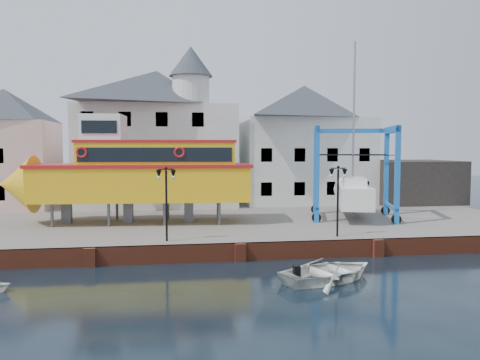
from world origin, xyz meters
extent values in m
plane|color=black|center=(0.00, 0.00, 0.00)|extent=(140.00, 140.00, 0.00)
cube|color=#5F5D5B|center=(0.00, 11.00, 0.50)|extent=(44.00, 22.00, 1.00)
cube|color=brown|center=(0.00, 0.12, 0.50)|extent=(44.00, 0.25, 1.00)
cube|color=brown|center=(-8.00, -0.05, 0.50)|extent=(0.60, 0.36, 1.00)
cube|color=brown|center=(0.00, -0.05, 0.50)|extent=(0.60, 0.36, 1.00)
cube|color=brown|center=(8.00, -0.05, 0.50)|extent=(0.60, 0.36, 1.00)
cube|color=beige|center=(-18.00, 18.00, 4.75)|extent=(8.00, 7.00, 7.50)
pyramid|color=#30373F|center=(-18.00, 18.00, 9.90)|extent=(8.00, 7.00, 2.80)
cube|color=silver|center=(-5.00, 18.50, 5.50)|extent=(14.00, 8.00, 9.00)
pyramid|color=#30373F|center=(-5.00, 18.50, 11.60)|extent=(14.00, 8.00, 3.20)
cube|color=black|center=(-10.50, 14.54, 2.60)|extent=(1.00, 0.08, 1.20)
cube|color=black|center=(-7.50, 14.54, 2.60)|extent=(1.00, 0.08, 1.20)
cube|color=black|center=(-4.50, 14.54, 2.60)|extent=(1.00, 0.08, 1.20)
cube|color=black|center=(-1.50, 14.54, 2.60)|extent=(1.00, 0.08, 1.20)
cube|color=black|center=(-10.50, 14.54, 5.60)|extent=(1.00, 0.08, 1.20)
cube|color=black|center=(-7.50, 14.54, 5.60)|extent=(1.00, 0.08, 1.20)
cube|color=black|center=(-4.50, 14.54, 5.60)|extent=(1.00, 0.08, 1.20)
cube|color=black|center=(-1.50, 14.54, 5.60)|extent=(1.00, 0.08, 1.20)
cube|color=black|center=(-10.50, 14.54, 8.60)|extent=(1.00, 0.08, 1.20)
cube|color=black|center=(-7.50, 14.54, 8.60)|extent=(1.00, 0.08, 1.20)
cube|color=black|center=(-4.50, 14.54, 8.60)|extent=(1.00, 0.08, 1.20)
cube|color=black|center=(-1.50, 14.54, 8.60)|extent=(1.00, 0.08, 1.20)
cylinder|color=silver|center=(-2.00, 16.10, 11.20)|extent=(3.20, 3.20, 2.40)
cone|color=#30373F|center=(-2.00, 16.10, 13.70)|extent=(3.80, 3.80, 2.60)
cube|color=silver|center=(9.00, 19.00, 5.00)|extent=(12.00, 8.00, 8.00)
pyramid|color=#30373F|center=(9.00, 19.00, 10.60)|extent=(12.00, 8.00, 3.20)
cube|color=black|center=(4.50, 15.04, 2.60)|extent=(1.00, 0.08, 1.20)
cube|color=black|center=(7.50, 15.04, 2.60)|extent=(1.00, 0.08, 1.20)
cube|color=black|center=(10.50, 15.04, 2.60)|extent=(1.00, 0.08, 1.20)
cube|color=black|center=(13.50, 15.04, 2.60)|extent=(1.00, 0.08, 1.20)
cube|color=black|center=(4.50, 15.04, 5.60)|extent=(1.00, 0.08, 1.20)
cube|color=black|center=(7.50, 15.04, 5.60)|extent=(1.00, 0.08, 1.20)
cube|color=black|center=(10.50, 15.04, 5.60)|extent=(1.00, 0.08, 1.20)
cube|color=black|center=(13.50, 15.04, 5.60)|extent=(1.00, 0.08, 1.20)
cube|color=black|center=(19.00, 17.00, 3.00)|extent=(8.00, 7.00, 4.00)
cylinder|color=black|center=(-4.00, 1.20, 3.00)|extent=(0.12, 0.12, 4.00)
cube|color=black|center=(-4.00, 1.20, 5.05)|extent=(0.90, 0.06, 0.06)
sphere|color=black|center=(-4.00, 1.20, 5.12)|extent=(0.16, 0.16, 0.16)
cone|color=black|center=(-4.40, 1.20, 4.78)|extent=(0.32, 0.32, 0.45)
sphere|color=white|center=(-4.40, 1.20, 4.60)|extent=(0.18, 0.18, 0.18)
cone|color=black|center=(-3.60, 1.20, 4.78)|extent=(0.32, 0.32, 0.45)
sphere|color=white|center=(-3.60, 1.20, 4.60)|extent=(0.18, 0.18, 0.18)
cylinder|color=black|center=(6.00, 1.20, 3.00)|extent=(0.12, 0.12, 4.00)
cube|color=black|center=(6.00, 1.20, 5.05)|extent=(0.90, 0.06, 0.06)
sphere|color=black|center=(6.00, 1.20, 5.12)|extent=(0.16, 0.16, 0.16)
cone|color=black|center=(5.60, 1.20, 4.78)|extent=(0.32, 0.32, 0.45)
sphere|color=white|center=(5.60, 1.20, 4.60)|extent=(0.18, 0.18, 0.18)
cone|color=black|center=(6.40, 1.20, 4.78)|extent=(0.32, 0.32, 0.45)
sphere|color=white|center=(6.40, 1.20, 4.60)|extent=(0.18, 0.18, 0.18)
cylinder|color=#59595E|center=(-11.56, 6.96, 1.79)|extent=(0.21, 0.21, 1.58)
cylinder|color=#59595E|center=(-11.36, 9.90, 1.79)|extent=(0.21, 0.21, 1.58)
cylinder|color=#59595E|center=(-7.89, 6.71, 1.79)|extent=(0.21, 0.21, 1.58)
cylinder|color=#59595E|center=(-7.69, 9.65, 1.79)|extent=(0.21, 0.21, 1.58)
cylinder|color=#59595E|center=(-4.21, 6.46, 1.79)|extent=(0.21, 0.21, 1.58)
cylinder|color=#59595E|center=(-4.01, 9.40, 1.79)|extent=(0.21, 0.21, 1.58)
cylinder|color=#59595E|center=(-0.54, 6.20, 1.79)|extent=(0.21, 0.21, 1.58)
cylinder|color=#59595E|center=(-0.33, 9.14, 1.79)|extent=(0.21, 0.21, 1.58)
cube|color=#59595E|center=(-10.94, 8.40, 1.79)|extent=(0.67, 0.57, 1.58)
cube|color=#59595E|center=(-6.74, 8.11, 1.79)|extent=(0.67, 0.57, 1.58)
cube|color=#59595E|center=(-2.54, 7.82, 1.79)|extent=(0.67, 0.57, 1.58)
cube|color=#F6B609|center=(-5.69, 8.03, 3.74)|extent=(14.98, 5.00, 2.32)
cone|color=#F6B609|center=(-14.19, 8.62, 3.74)|extent=(2.59, 4.15, 4.00)
cube|color=red|center=(-5.69, 8.03, 5.00)|extent=(15.30, 5.19, 0.23)
cube|color=#F6B609|center=(-4.64, 7.96, 5.74)|extent=(10.75, 4.29, 1.68)
cube|color=black|center=(-4.76, 6.15, 5.79)|extent=(10.09, 0.75, 0.95)
cube|color=black|center=(-4.51, 9.78, 5.79)|extent=(10.09, 0.75, 0.95)
cube|color=red|center=(-4.64, 7.96, 6.67)|extent=(10.96, 4.41, 0.19)
cube|color=white|center=(-8.31, 8.21, 7.54)|extent=(2.92, 2.92, 1.92)
cube|color=black|center=(-8.41, 6.82, 7.62)|extent=(2.30, 0.22, 0.84)
torus|color=red|center=(-9.49, 6.42, 5.95)|extent=(0.75, 0.20, 0.74)
torus|color=red|center=(-3.19, 5.99, 5.95)|extent=(0.75, 0.20, 0.74)
cube|color=#1A76B6|center=(6.36, 6.40, 4.36)|extent=(0.42, 0.42, 6.72)
cylinder|color=black|center=(6.36, 6.40, 1.34)|extent=(0.71, 0.42, 0.67)
cube|color=#1A76B6|center=(7.60, 10.69, 4.36)|extent=(0.42, 0.42, 6.72)
cylinder|color=black|center=(7.60, 10.69, 1.34)|extent=(0.71, 0.42, 0.67)
cube|color=#1A76B6|center=(11.57, 4.89, 4.36)|extent=(0.42, 0.42, 6.72)
cylinder|color=black|center=(11.57, 4.89, 1.34)|extent=(0.71, 0.42, 0.67)
cube|color=#1A76B6|center=(12.81, 9.18, 4.36)|extent=(0.42, 0.42, 6.72)
cylinder|color=black|center=(12.81, 9.18, 1.34)|extent=(0.71, 0.42, 0.67)
cube|color=#1A76B6|center=(6.98, 8.54, 7.55)|extent=(1.66, 4.71, 0.47)
cube|color=#1A76B6|center=(6.98, 8.54, 1.96)|extent=(1.56, 4.68, 0.20)
cube|color=#1A76B6|center=(12.19, 7.03, 7.55)|extent=(1.66, 4.71, 0.47)
cube|color=#1A76B6|center=(12.19, 7.03, 1.96)|extent=(1.56, 4.68, 0.20)
cube|color=#1A76B6|center=(10.21, 9.93, 7.55)|extent=(5.63, 1.93, 0.34)
cube|color=white|center=(9.59, 7.79, 2.73)|extent=(4.13, 7.53, 1.54)
cone|color=white|center=(10.78, 11.89, 2.73)|extent=(2.55, 2.09, 2.21)
cube|color=#59595E|center=(9.59, 7.79, 1.62)|extent=(0.70, 1.72, 0.67)
cube|color=white|center=(9.45, 7.33, 3.79)|extent=(2.28, 3.20, 0.58)
cylinder|color=#99999E|center=(9.72, 8.25, 8.78)|extent=(0.20, 0.20, 10.56)
cube|color=black|center=(9.10, 6.13, 5.73)|extent=(4.99, 1.55, 0.05)
cube|color=black|center=(10.07, 9.45, 5.73)|extent=(4.99, 1.55, 0.05)
imported|color=white|center=(3.67, -4.19, 0.00)|extent=(6.00, 5.18, 1.04)
camera|label=1|loc=(-3.62, -25.12, 6.27)|focal=35.00mm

